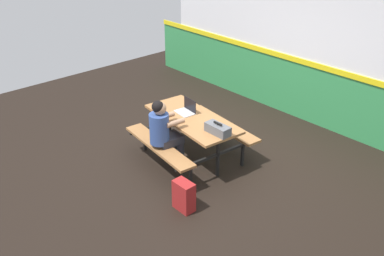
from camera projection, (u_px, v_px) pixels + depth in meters
name	position (u px, v px, depth m)	size (l,w,h in m)	color
ground_plane	(198.00, 161.00, 7.07)	(10.00, 10.00, 0.02)	black
accent_backdrop	(300.00, 54.00, 8.04)	(8.00, 0.14, 2.60)	#338C4C
picnic_table_main	(192.00, 127.00, 6.89)	(1.79, 1.73, 0.74)	#9E6B3D
student_nearer	(164.00, 130.00, 6.51)	(0.39, 0.54, 1.21)	#2D2D38
laptop_silver	(187.00, 110.00, 6.96)	(0.34, 0.26, 0.22)	silver
toolbox_grey	(218.00, 129.00, 6.31)	(0.40, 0.18, 0.18)	#595B60
backpack_dark	(184.00, 196.00, 5.85)	(0.30, 0.22, 0.44)	maroon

